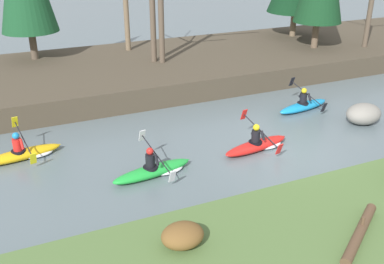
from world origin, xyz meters
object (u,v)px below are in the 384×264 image
Objects in this scene: kayaker_lead at (304,105)px; kayaker_far_back at (24,153)px; driftwood_log at (360,233)px; kayaker_trailing at (155,169)px; kayaker_middle at (259,144)px; boulder_midstream at (364,114)px.

kayaker_lead is 11.46m from kayaker_far_back.
kayaker_lead is at bearing 26.72° from driftwood_log.
kayaker_trailing is 1.27× the size of driftwood_log.
driftwood_log is (6.75, -8.50, 0.47)m from kayaker_far_back.
driftwood_log is at bearing -108.43° from kayaker_middle.
boulder_midstream is (9.01, 0.52, 0.22)m from kayaker_trailing.
driftwood_log is (-4.70, -8.33, 0.45)m from kayaker_lead.
kayaker_lead is at bearing 119.67° from boulder_midstream.
kayaker_trailing is (-3.96, -0.23, 0.00)m from kayaker_middle.
boulder_midstream is 0.67× the size of driftwood_log.
kayaker_trailing is 1.00× the size of kayaker_far_back.
kayaker_lead is 1.89× the size of boulder_midstream.
kayaker_far_back is 10.87m from driftwood_log.
kayaker_middle is 5.94m from driftwood_log.
driftwood_log is (-5.95, -6.14, 0.26)m from boulder_midstream.
kayaker_trailing and kayaker_far_back have the same top height.
kayaker_middle is 5.06m from boulder_midstream.
kayaker_far_back is (-3.70, 2.88, 0.00)m from kayaker_trailing.
kayaker_far_back reaches higher than driftwood_log.
kayaker_lead is at bearing 10.05° from kayaker_trailing.
kayaker_far_back is (-7.66, 2.66, 0.00)m from kayaker_middle.
kayaker_lead and kayaker_trailing have the same top height.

